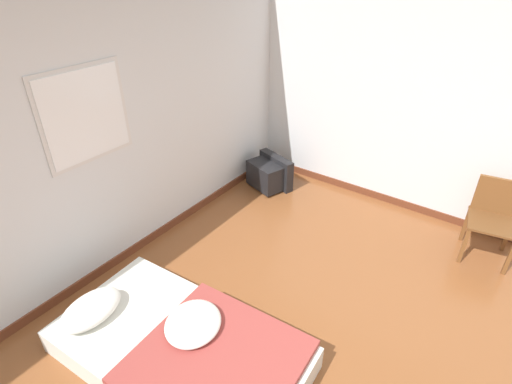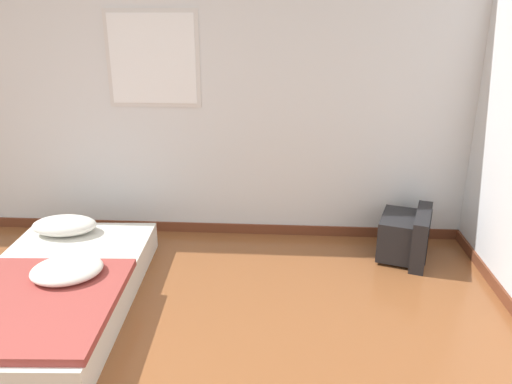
{
  "view_description": "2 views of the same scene",
  "coord_description": "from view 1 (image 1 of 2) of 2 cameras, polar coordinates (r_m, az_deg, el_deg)",
  "views": [
    {
      "loc": [
        -1.45,
        -0.51,
        2.73
      ],
      "look_at": [
        1.24,
        1.42,
        0.69
      ],
      "focal_mm": 28.0,
      "sensor_mm": 36.0,
      "label": 1
    },
    {
      "loc": [
        1.4,
        -1.8,
        1.91
      ],
      "look_at": [
        1.16,
        1.63,
        0.69
      ],
      "focal_mm": 35.0,
      "sensor_mm": 36.0,
      "label": 2
    }
  ],
  "objects": [
    {
      "name": "crt_tv",
      "position": [
        5.25,
        1.92,
        2.68
      ],
      "size": [
        0.52,
        0.61,
        0.42
      ],
      "color": "black",
      "rests_on": "ground_plane"
    },
    {
      "name": "wall_right",
      "position": [
        4.68,
        27.92,
        9.92
      ],
      "size": [
        0.08,
        7.24,
        2.6
      ],
      "color": "silver",
      "rests_on": "ground_plane"
    },
    {
      "name": "wooden_chair",
      "position": [
        4.63,
        30.91,
        -2.6
      ],
      "size": [
        0.51,
        0.51,
        0.81
      ],
      "color": "brown",
      "rests_on": "ground_plane"
    },
    {
      "name": "wall_back",
      "position": [
        3.6,
        -25.77,
        4.68
      ],
      "size": [
        8.28,
        0.08,
        2.6
      ],
      "color": "silver",
      "rests_on": "ground_plane"
    },
    {
      "name": "mattress_bed",
      "position": [
        3.3,
        -10.89,
        -21.03
      ],
      "size": [
        1.16,
        1.97,
        0.36
      ],
      "color": "silver",
      "rests_on": "ground_plane"
    }
  ]
}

